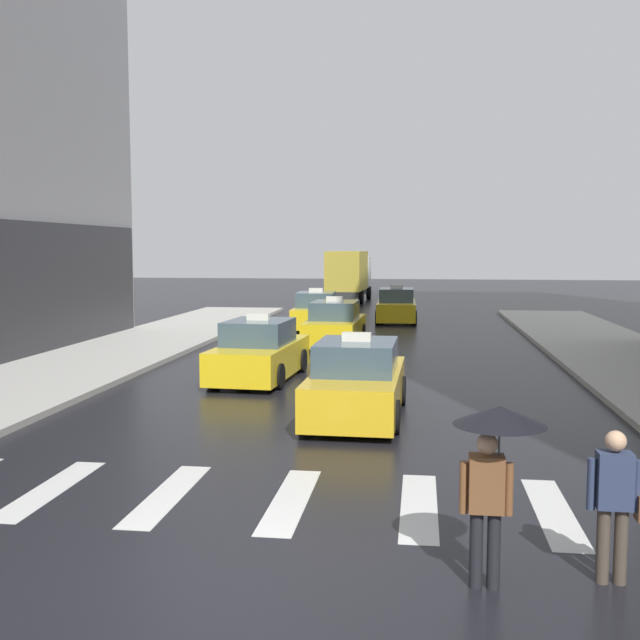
{
  "coord_description": "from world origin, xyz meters",
  "views": [
    {
      "loc": [
        1.78,
        -7.17,
        3.54
      ],
      "look_at": [
        -0.25,
        8.0,
        2.08
      ],
      "focal_mm": 42.22,
      "sensor_mm": 36.0,
      "label": 1
    }
  ],
  "objects_px": {
    "pedestrian_with_handbag": "(615,498)",
    "taxi_second": "(260,353)",
    "taxi_lead": "(357,383)",
    "taxi_fifth": "(396,307)",
    "taxi_fourth": "(316,312)",
    "taxi_third": "(335,326)",
    "box_truck": "(349,274)",
    "pedestrian_with_umbrella": "(495,446)"
  },
  "relations": [
    {
      "from": "taxi_second",
      "to": "taxi_fourth",
      "type": "xyz_separation_m",
      "value": [
        -0.26,
        12.96,
        0.0
      ]
    },
    {
      "from": "taxi_third",
      "to": "box_truck",
      "type": "distance_m",
      "value": 22.35
    },
    {
      "from": "taxi_fourth",
      "to": "box_truck",
      "type": "xyz_separation_m",
      "value": [
        -0.14,
        16.66,
        1.13
      ]
    },
    {
      "from": "taxi_lead",
      "to": "pedestrian_with_handbag",
      "type": "relative_size",
      "value": 2.77
    },
    {
      "from": "box_truck",
      "to": "pedestrian_with_handbag",
      "type": "distance_m",
      "value": 41.93
    },
    {
      "from": "taxi_third",
      "to": "box_truck",
      "type": "height_order",
      "value": "box_truck"
    },
    {
      "from": "pedestrian_with_handbag",
      "to": "box_truck",
      "type": "bearing_deg",
      "value": 99.27
    },
    {
      "from": "taxi_second",
      "to": "pedestrian_with_umbrella",
      "type": "distance_m",
      "value": 13.09
    },
    {
      "from": "taxi_fourth",
      "to": "box_truck",
      "type": "bearing_deg",
      "value": 90.47
    },
    {
      "from": "taxi_lead",
      "to": "pedestrian_with_umbrella",
      "type": "xyz_separation_m",
      "value": [
        2.08,
        -7.81,
        0.79
      ]
    },
    {
      "from": "taxi_second",
      "to": "pedestrian_with_umbrella",
      "type": "height_order",
      "value": "pedestrian_with_umbrella"
    },
    {
      "from": "taxi_lead",
      "to": "taxi_fifth",
      "type": "distance_m",
      "value": 20.78
    },
    {
      "from": "taxi_fourth",
      "to": "taxi_fifth",
      "type": "bearing_deg",
      "value": 46.41
    },
    {
      "from": "taxi_second",
      "to": "box_truck",
      "type": "bearing_deg",
      "value": 90.76
    },
    {
      "from": "taxi_lead",
      "to": "taxi_second",
      "type": "distance_m",
      "value": 5.18
    },
    {
      "from": "pedestrian_with_umbrella",
      "to": "pedestrian_with_handbag",
      "type": "height_order",
      "value": "pedestrian_with_umbrella"
    },
    {
      "from": "taxi_fifth",
      "to": "taxi_fourth",
      "type": "bearing_deg",
      "value": -133.59
    },
    {
      "from": "taxi_third",
      "to": "taxi_fifth",
      "type": "xyz_separation_m",
      "value": [
        1.94,
        9.19,
        0.0
      ]
    },
    {
      "from": "taxi_second",
      "to": "taxi_third",
      "type": "distance_m",
      "value": 7.46
    },
    {
      "from": "taxi_lead",
      "to": "pedestrian_with_umbrella",
      "type": "bearing_deg",
      "value": -75.1
    },
    {
      "from": "taxi_fourth",
      "to": "taxi_fifth",
      "type": "relative_size",
      "value": 1.01
    },
    {
      "from": "taxi_third",
      "to": "taxi_fourth",
      "type": "distance_m",
      "value": 5.8
    },
    {
      "from": "taxi_fifth",
      "to": "pedestrian_with_umbrella",
      "type": "distance_m",
      "value": 28.66
    },
    {
      "from": "taxi_second",
      "to": "pedestrian_with_umbrella",
      "type": "bearing_deg",
      "value": -67.13
    },
    {
      "from": "taxi_fourth",
      "to": "pedestrian_with_umbrella",
      "type": "distance_m",
      "value": 25.57
    },
    {
      "from": "pedestrian_with_handbag",
      "to": "taxi_second",
      "type": "bearing_deg",
      "value": 118.42
    },
    {
      "from": "taxi_fourth",
      "to": "taxi_fifth",
      "type": "xyz_separation_m",
      "value": [
        3.41,
        3.59,
        0.0
      ]
    },
    {
      "from": "taxi_fourth",
      "to": "pedestrian_with_umbrella",
      "type": "height_order",
      "value": "pedestrian_with_umbrella"
    },
    {
      "from": "taxi_second",
      "to": "pedestrian_with_handbag",
      "type": "distance_m",
      "value": 13.36
    },
    {
      "from": "taxi_third",
      "to": "pedestrian_with_umbrella",
      "type": "relative_size",
      "value": 2.36
    },
    {
      "from": "taxi_lead",
      "to": "taxi_third",
      "type": "xyz_separation_m",
      "value": [
        -1.78,
        11.58,
        0.0
      ]
    },
    {
      "from": "pedestrian_with_umbrella",
      "to": "taxi_second",
      "type": "bearing_deg",
      "value": 112.87
    },
    {
      "from": "taxi_third",
      "to": "pedestrian_with_handbag",
      "type": "height_order",
      "value": "taxi_third"
    },
    {
      "from": "taxi_fourth",
      "to": "pedestrian_with_umbrella",
      "type": "relative_size",
      "value": 2.37
    },
    {
      "from": "taxi_second",
      "to": "taxi_third",
      "type": "xyz_separation_m",
      "value": [
        1.22,
        7.36,
        0.0
      ]
    },
    {
      "from": "taxi_fourth",
      "to": "taxi_fifth",
      "type": "distance_m",
      "value": 4.95
    },
    {
      "from": "taxi_second",
      "to": "box_truck",
      "type": "height_order",
      "value": "box_truck"
    },
    {
      "from": "taxi_fifth",
      "to": "pedestrian_with_handbag",
      "type": "bearing_deg",
      "value": -83.55
    },
    {
      "from": "taxi_lead",
      "to": "box_truck",
      "type": "height_order",
      "value": "box_truck"
    },
    {
      "from": "pedestrian_with_handbag",
      "to": "taxi_fifth",
      "type": "bearing_deg",
      "value": 96.45
    },
    {
      "from": "box_truck",
      "to": "pedestrian_with_handbag",
      "type": "height_order",
      "value": "box_truck"
    },
    {
      "from": "box_truck",
      "to": "taxi_fourth",
      "type": "bearing_deg",
      "value": -89.53
    }
  ]
}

